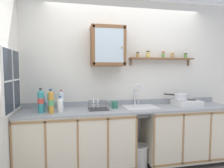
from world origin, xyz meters
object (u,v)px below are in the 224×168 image
at_px(wall_cabinet, 108,46).
at_px(mug, 115,105).
at_px(bottle_soda_green_4, 51,101).
at_px(dish_rack, 98,107).
at_px(hot_plate_stove, 187,103).
at_px(saucepan, 180,97).
at_px(trash_bin, 139,156).
at_px(bottle_detergent_teal_0, 41,101).
at_px(bottle_water_clear_2, 61,101).
at_px(bottle_juice_amber_5, 51,102).
at_px(bottle_water_blue_1, 43,102).
at_px(bottle_opaque_white_3, 60,105).
at_px(sink, 140,108).

bearing_deg(wall_cabinet, mug, -51.90).
height_order(bottle_soda_green_4, dish_rack, bottle_soda_green_4).
relative_size(hot_plate_stove, dish_rack, 1.41).
distance_m(saucepan, dish_rack, 1.36).
height_order(dish_rack, trash_bin, dish_rack).
distance_m(bottle_detergent_teal_0, bottle_water_clear_2, 0.30).
height_order(bottle_juice_amber_5, trash_bin, bottle_juice_amber_5).
distance_m(mug, wall_cabinet, 0.88).
bearing_deg(dish_rack, bottle_juice_amber_5, -170.30).
xyz_separation_m(bottle_juice_amber_5, wall_cabinet, (0.81, 0.26, 0.78)).
distance_m(bottle_water_blue_1, dish_rack, 0.77).
relative_size(bottle_opaque_white_3, trash_bin, 0.62).
height_order(bottle_detergent_teal_0, bottle_water_clear_2, bottle_detergent_teal_0).
bearing_deg(wall_cabinet, hot_plate_stove, -5.25).
relative_size(bottle_opaque_white_3, bottle_juice_amber_5, 0.67).
height_order(hot_plate_stove, mug, mug).
xyz_separation_m(bottle_opaque_white_3, dish_rack, (0.52, 0.05, -0.06)).
relative_size(saucepan, mug, 2.35).
bearing_deg(wall_cabinet, bottle_opaque_white_3, -164.21).
relative_size(saucepan, bottle_opaque_white_3, 1.40).
bearing_deg(bottle_water_blue_1, sink, -0.54).
xyz_separation_m(bottle_detergent_teal_0, bottle_water_clear_2, (0.26, 0.15, -0.03)).
height_order(sink, bottle_soda_green_4, sink).
bearing_deg(dish_rack, bottle_soda_green_4, 174.92).
distance_m(bottle_opaque_white_3, dish_rack, 0.53).
relative_size(sink, saucepan, 1.64).
xyz_separation_m(hot_plate_stove, trash_bin, (-0.82, -0.06, -0.79)).
relative_size(bottle_water_clear_2, dish_rack, 1.03).
distance_m(saucepan, bottle_juice_amber_5, 2.00).
distance_m(hot_plate_stove, bottle_water_blue_1, 2.22).
xyz_separation_m(bottle_detergent_teal_0, bottle_opaque_white_3, (0.25, 0.00, -0.06)).
relative_size(sink, mug, 3.85).
height_order(bottle_opaque_white_3, bottle_juice_amber_5, bottle_juice_amber_5).
xyz_separation_m(bottle_soda_green_4, wall_cabinet, (0.84, 0.09, 0.79)).
relative_size(hot_plate_stove, bottle_water_blue_1, 1.49).
bearing_deg(bottle_water_clear_2, bottle_water_blue_1, -173.73).
height_order(dish_rack, mug, dish_rack).
height_order(bottle_detergent_teal_0, dish_rack, bottle_detergent_teal_0).
bearing_deg(trash_bin, bottle_soda_green_4, 176.15).
distance_m(bottle_detergent_teal_0, trash_bin, 1.67).
xyz_separation_m(sink, bottle_water_blue_1, (-1.42, 0.01, 0.13)).
xyz_separation_m(bottle_water_blue_1, wall_cabinet, (0.94, 0.08, 0.81)).
relative_size(bottle_water_blue_1, trash_bin, 0.76).
relative_size(bottle_water_blue_1, bottle_soda_green_4, 0.88).
bearing_deg(bottle_juice_amber_5, bottle_water_blue_1, 126.85).
height_order(bottle_water_blue_1, bottle_water_clear_2, bottle_water_clear_2).
bearing_deg(bottle_water_blue_1, saucepan, -0.20).
distance_m(bottle_water_blue_1, mug, 1.03).
relative_size(bottle_water_blue_1, bottle_juice_amber_5, 0.82).
bearing_deg(bottle_opaque_white_3, trash_bin, 1.03).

